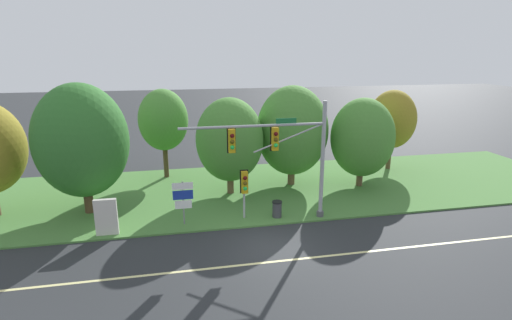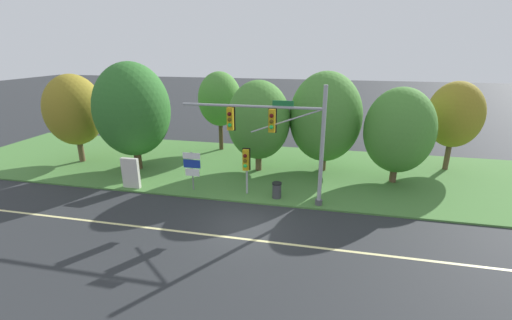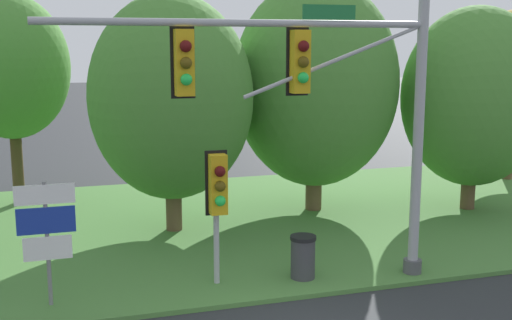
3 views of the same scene
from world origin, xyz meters
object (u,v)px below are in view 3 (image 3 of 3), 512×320
object	(u,v)px
route_sign_post	(47,227)
trash_bin	(303,257)
traffic_signal_mast	(323,91)
tree_right_far	(474,97)
tree_mid_verge	(171,98)
pedestrian_signal_near_kerb	(218,191)
tree_behind_signpost	(11,67)
tree_tall_centre	(315,84)

from	to	relation	value
route_sign_post	trash_bin	world-z (taller)	route_sign_post
traffic_signal_mast	route_sign_post	world-z (taller)	traffic_signal_mast
traffic_signal_mast	tree_right_far	world-z (taller)	traffic_signal_mast
traffic_signal_mast	tree_right_far	xyz separation A→B (m)	(6.73, 4.48, -0.64)
trash_bin	tree_mid_verge	bearing A→B (deg)	114.45
tree_right_far	pedestrian_signal_near_kerb	bearing A→B (deg)	-155.56
tree_mid_verge	tree_right_far	size ratio (longest dim) A/B	1.03
tree_mid_verge	trash_bin	world-z (taller)	tree_mid_verge
traffic_signal_mast	tree_behind_signpost	size ratio (longest dim) A/B	1.22
tree_tall_centre	tree_right_far	size ratio (longest dim) A/B	1.13
tree_behind_signpost	tree_tall_centre	bearing A→B (deg)	-21.67
tree_tall_centre	pedestrian_signal_near_kerb	bearing A→B (deg)	-128.87
traffic_signal_mast	trash_bin	xyz separation A→B (m)	(-0.22, 0.41, -3.56)
route_sign_post	tree_behind_signpost	size ratio (longest dim) A/B	0.37
tree_behind_signpost	tree_mid_verge	xyz separation A→B (m)	(4.16, -4.34, -0.67)
route_sign_post	pedestrian_signal_near_kerb	bearing A→B (deg)	0.59
pedestrian_signal_near_kerb	tree_behind_signpost	size ratio (longest dim) A/B	0.44
tree_tall_centre	trash_bin	size ratio (longest dim) A/B	7.35
tree_behind_signpost	trash_bin	distance (m)	11.35
pedestrian_signal_near_kerb	tree_tall_centre	xyz separation A→B (m)	(4.24, 5.26, 1.78)
pedestrian_signal_near_kerb	tree_behind_signpost	world-z (taller)	tree_behind_signpost
route_sign_post	tree_mid_verge	distance (m)	5.75
route_sign_post	traffic_signal_mast	bearing A→B (deg)	-4.87
route_sign_post	tree_behind_signpost	world-z (taller)	tree_behind_signpost
tree_tall_centre	tree_right_far	distance (m)	4.73
tree_behind_signpost	trash_bin	size ratio (longest dim) A/B	6.94
pedestrian_signal_near_kerb	route_sign_post	world-z (taller)	pedestrian_signal_near_kerb
route_sign_post	tree_right_far	distance (m)	12.88
tree_behind_signpost	tree_mid_verge	world-z (taller)	tree_behind_signpost
traffic_signal_mast	tree_mid_verge	xyz separation A→B (m)	(-2.22, 4.82, -0.46)
traffic_signal_mast	tree_behind_signpost	world-z (taller)	traffic_signal_mast
pedestrian_signal_near_kerb	tree_tall_centre	size ratio (longest dim) A/B	0.41
pedestrian_signal_near_kerb	tree_tall_centre	bearing A→B (deg)	51.13
tree_behind_signpost	tree_tall_centre	distance (m)	9.23
tree_tall_centre	trash_bin	distance (m)	6.74
traffic_signal_mast	pedestrian_signal_near_kerb	xyz separation A→B (m)	(-2.05, 0.49, -2.02)
traffic_signal_mast	tree_tall_centre	distance (m)	6.16
tree_mid_verge	trash_bin	xyz separation A→B (m)	(2.01, -4.41, -3.09)
tree_behind_signpost	tree_right_far	distance (m)	13.94
traffic_signal_mast	tree_mid_verge	distance (m)	5.33
tree_behind_signpost	tree_tall_centre	size ratio (longest dim) A/B	0.94
pedestrian_signal_near_kerb	route_sign_post	bearing A→B (deg)	-179.41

